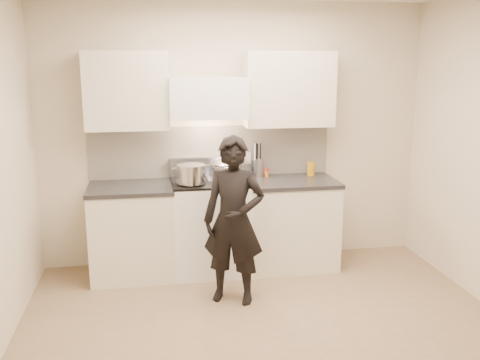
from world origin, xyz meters
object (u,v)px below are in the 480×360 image
counter_right (290,223)px  utensil_crock (257,166)px  person (234,221)px  stove (211,225)px  wok (226,167)px

counter_right → utensil_crock: 0.68m
counter_right → person: person is taller
stove → utensil_crock: 0.79m
wok → counter_right: bearing=-12.5°
utensil_crock → person: size_ratio=0.24×
person → stove: bearing=121.6°
stove → counter_right: bearing=0.0°
counter_right → utensil_crock: bearing=144.1°
utensil_crock → wok: bearing=-166.9°
person → utensil_crock: bearing=89.7°
stove → wok: (0.19, 0.14, 0.57)m
person → wok: bearing=108.2°
stove → counter_right: (0.83, 0.00, -0.01)m
wok → person: 0.94m
utensil_crock → person: person is taller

